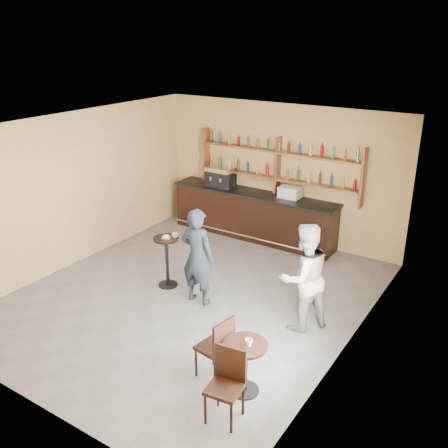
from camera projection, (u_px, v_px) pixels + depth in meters
The scene contains 23 objects.
floor at pixel (192, 296), 9.45m from camera, with size 7.00×7.00×0.00m, color slate.
ceiling at pixel (188, 127), 8.28m from camera, with size 7.00×7.00×0.00m, color white.
wall_back at pixel (280, 173), 11.60m from camera, with size 7.00×7.00×0.00m, color tan.
wall_front at pixel (21, 301), 6.13m from camera, with size 7.00×7.00×0.00m, color tan.
wall_left at pixel (74, 190), 10.39m from camera, with size 7.00×7.00×0.00m, color tan.
wall_right at pixel (354, 256), 7.35m from camera, with size 7.00×7.00×0.00m, color tan.
window_pane at pixel (322, 282), 6.38m from camera, with size 2.00×2.00×0.00m, color white.
window_frame at pixel (322, 282), 6.38m from camera, with size 0.04×1.70×2.10m, color black, non-canonical shape.
shelf_unit at pixel (278, 165), 11.43m from camera, with size 4.00×0.26×1.40m, color brown, non-canonical shape.
liquor_bottles at pixel (278, 158), 11.36m from camera, with size 3.68×0.10×1.00m, color #8C5919, non-canonical shape.
bar_counter at pixel (253, 215), 11.96m from camera, with size 4.17×0.81×1.13m, color black, non-canonical shape.
espresso_machine at pixel (221, 177), 12.14m from camera, with size 0.66×0.43×0.47m, color black, non-canonical shape.
pastry_case at pixel (290, 193), 11.22m from camera, with size 0.49×0.39×0.29m, color silver, non-canonical shape.
pedestal_table at pixel (167, 262), 9.67m from camera, with size 0.50×0.50×1.02m, color black, non-canonical shape.
napkin at pixel (166, 238), 9.48m from camera, with size 0.14×0.14×0.00m, color white.
donut at pixel (166, 237), 9.46m from camera, with size 0.14×0.14×0.05m, color #C07946.
cup_pedestal at pixel (175, 235), 9.47m from camera, with size 0.12×0.12×0.10m, color white.
man_main at pixel (197, 256), 8.95m from camera, with size 0.67×0.44×1.82m, color black.
cafe_table at pixel (245, 368), 6.84m from camera, with size 0.61×0.61×0.78m, color black, non-canonical shape.
cup_cafe at pixel (249, 342), 6.65m from camera, with size 0.10×0.10×0.10m, color white.
chair_west at pixel (214, 346), 7.11m from camera, with size 0.43×0.43×1.00m, color black, non-canonical shape.
chair_south at pixel (224, 388), 6.30m from camera, with size 0.43×0.43×0.98m, color black, non-canonical shape.
patron_second at pixel (304, 277), 8.16m from camera, with size 0.91×0.71×1.87m, color #96979B.
Camera 1 is at (5.02, -6.64, 4.72)m, focal length 40.00 mm.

